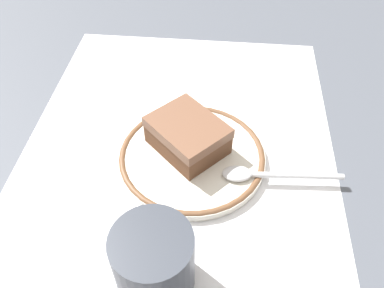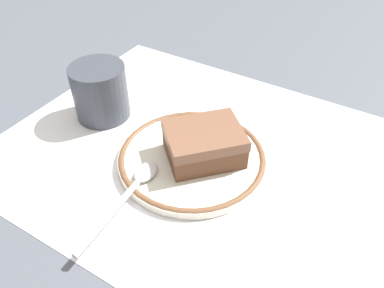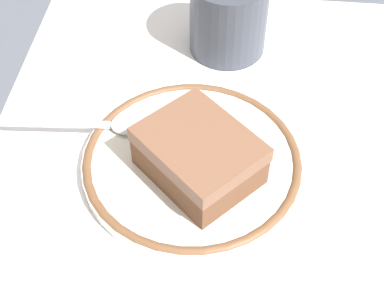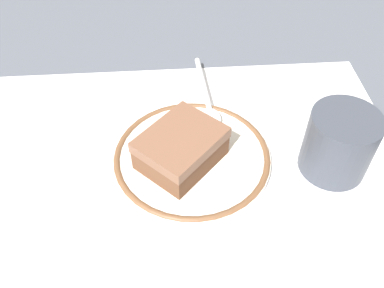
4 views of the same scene
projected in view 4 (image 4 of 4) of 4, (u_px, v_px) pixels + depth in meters
ground_plane at (182, 175)px, 0.49m from camera, size 2.40×2.40×0.00m
placemat at (182, 175)px, 0.49m from camera, size 0.55×0.42×0.00m
plate at (192, 157)px, 0.50m from camera, size 0.19×0.19×0.01m
cake_slice at (182, 148)px, 0.48m from camera, size 0.12×0.12×0.04m
spoon at (208, 102)px, 0.56m from camera, size 0.03×0.15×0.01m
cup at (338, 147)px, 0.48m from camera, size 0.08×0.08×0.08m
napkin at (141, 281)px, 0.40m from camera, size 0.12×0.12×0.00m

